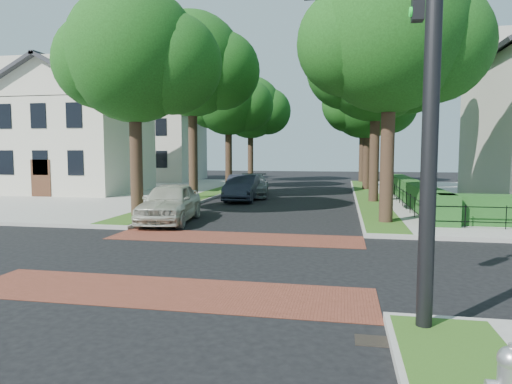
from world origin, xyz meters
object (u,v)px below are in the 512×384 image
parked_car_middle (242,188)px  parked_car_rear (252,186)px  traffic_signal (417,49)px  parked_car_front (170,203)px

parked_car_middle → parked_car_rear: (0.11, 2.63, -0.04)m
parked_car_middle → traffic_signal: bearing=-72.9°
parked_car_middle → parked_car_rear: parked_car_middle is taller
traffic_signal → parked_car_rear: size_ratio=1.52×
parked_car_front → parked_car_middle: parked_car_front is taller
parked_car_front → parked_car_middle: (1.19, 9.09, -0.05)m
parked_car_front → parked_car_middle: size_ratio=1.03×
parked_car_middle → parked_car_rear: size_ratio=0.93×
parked_car_front → parked_car_middle: 9.16m
parked_car_rear → traffic_signal: bearing=-80.1°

